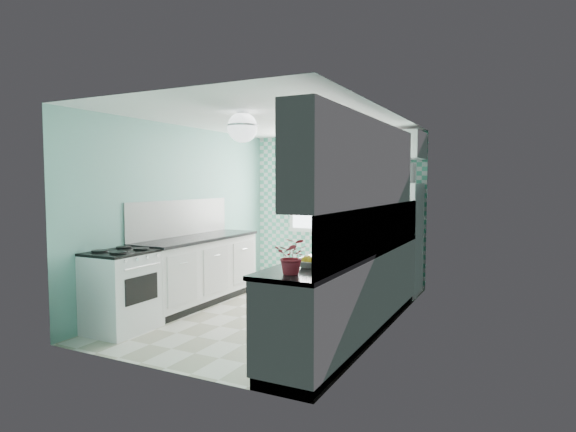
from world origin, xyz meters
The scene contains 26 objects.
floor centered at (0.00, 0.00, -0.01)m, with size 3.00×4.40×0.02m, color white.
ceiling centered at (0.00, 0.00, 2.51)m, with size 3.00×4.40×0.02m, color white.
wall_back centered at (0.00, 2.21, 1.25)m, with size 3.00×0.02×2.50m, color #74B3A6.
wall_front centered at (0.00, -2.21, 1.25)m, with size 3.00×0.02×2.50m, color #74B3A6.
wall_left centered at (-1.51, 0.00, 1.25)m, with size 0.02×4.40×2.50m, color #74B3A6.
wall_right centered at (1.51, 0.00, 1.25)m, with size 0.02×4.40×2.50m, color #74B3A6.
accent_wall centered at (0.00, 2.19, 1.25)m, with size 3.00×0.01×2.50m, color #59BF9F.
window centered at (-0.35, 2.16, 1.55)m, with size 1.04×0.05×1.44m.
backsplash_right centered at (1.49, -0.40, 1.20)m, with size 0.02×3.60×0.51m, color white.
backsplash_left centered at (-1.49, -0.07, 1.20)m, with size 0.02×2.15×0.51m, color white.
upper_cabinets_right centered at (1.33, -0.60, 1.90)m, with size 0.33×3.20×0.90m, color white.
upper_cabinet_fridge centered at (1.30, 1.83, 2.25)m, with size 0.40×0.74×0.40m, color white.
ceiling_light centered at (0.00, -0.80, 2.32)m, with size 0.34×0.34×0.35m.
base_cabinets_right centered at (1.20, -0.40, 0.45)m, with size 0.60×3.60×0.90m, color white.
countertop_right centered at (1.19, -0.40, 0.92)m, with size 0.63×3.60×0.04m, color black.
base_cabinets_left centered at (-1.20, -0.07, 0.45)m, with size 0.60×2.15×0.90m, color white.
countertop_left centered at (-1.19, -0.07, 0.92)m, with size 0.63×2.15×0.04m, color black.
fridge centered at (1.11, 1.78, 0.84)m, with size 0.73×0.73×1.68m.
stove centered at (-1.20, -1.49, 0.47)m, with size 0.60×0.75×0.90m.
sink centered at (1.20, 0.37, 0.93)m, with size 0.53×0.44×0.53m.
rug centered at (0.18, 0.38, 0.01)m, with size 0.72×1.02×0.02m, color #5F090A.
dish_towel centered at (0.89, 0.23, 0.48)m, with size 0.02×0.25×0.38m, color teal.
fruit_bowl centered at (1.20, -1.58, 0.98)m, with size 0.28×0.28×0.07m, color white.
potted_plant centered at (1.20, -1.96, 1.09)m, with size 0.28×0.24×0.31m, color #B21014.
soap_bottle centered at (1.25, 0.75, 1.05)m, with size 0.10×0.10×0.21m, color #87A8BB.
microwave centered at (1.11, 1.78, 1.83)m, with size 0.54×0.36×0.30m, color silver.
Camera 1 is at (2.93, -5.48, 1.70)m, focal length 30.00 mm.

